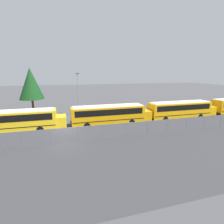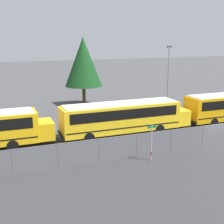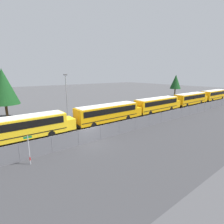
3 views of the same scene
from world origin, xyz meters
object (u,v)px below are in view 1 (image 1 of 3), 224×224
at_px(tree_2, 31,84).
at_px(school_bus_4, 110,113).
at_px(school_bus_3, 15,120).
at_px(light_pole, 78,93).
at_px(school_bus_5, 181,109).

bearing_deg(tree_2, school_bus_4, -46.86).
bearing_deg(school_bus_4, tree_2, 133.14).
bearing_deg(school_bus_3, light_pole, 38.90).
relative_size(school_bus_5, tree_2, 1.41).
relative_size(school_bus_3, tree_2, 1.41).
distance_m(school_bus_5, light_pole, 18.53).
bearing_deg(tree_2, school_bus_3, -91.06).
height_order(school_bus_4, light_pole, light_pole).
bearing_deg(school_bus_5, school_bus_4, -179.61).
bearing_deg(school_bus_3, tree_2, 88.94).
xyz_separation_m(school_bus_4, light_pole, (-4.06, 7.31, 2.51)).
relative_size(school_bus_3, school_bus_4, 1.00).
distance_m(light_pole, tree_2, 11.06).
height_order(school_bus_3, school_bus_4, same).
relative_size(school_bus_4, light_pole, 1.60).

